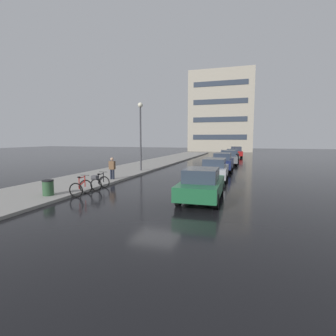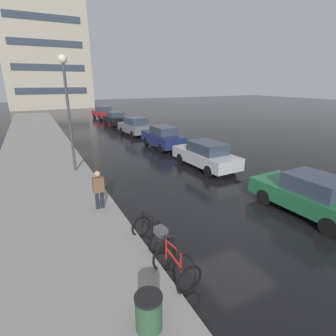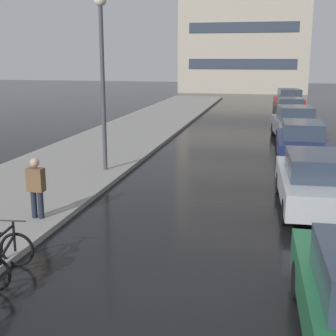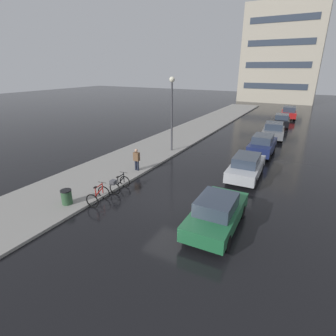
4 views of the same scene
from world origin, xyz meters
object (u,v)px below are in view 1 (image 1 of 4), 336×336
object	(u,v)px
car_navy	(223,162)
car_black	(232,155)
bicycle_second	(99,181)
streetlamp	(140,126)
car_green	(202,184)
car_grey	(228,158)
pedestrian	(112,168)
bicycle_nearest	(81,188)
trash_bin	(48,189)
car_red	(236,152)
car_silver	(215,169)

from	to	relation	value
car_navy	car_black	world-z (taller)	car_navy
bicycle_second	streetlamp	bearing A→B (deg)	96.86
car_green	streetlamp	bearing A→B (deg)	128.28
car_grey	pedestrian	size ratio (longest dim) A/B	2.44
streetlamp	bicycle_nearest	bearing A→B (deg)	-84.56
car_grey	trash_bin	world-z (taller)	car_grey
car_black	car_red	size ratio (longest dim) A/B	0.96
car_green	car_black	distance (m)	23.85
car_navy	pedestrian	size ratio (longest dim) A/B	2.54
car_navy	streetlamp	distance (m)	7.98
bicycle_nearest	car_grey	world-z (taller)	car_grey
car_silver	car_red	size ratio (longest dim) A/B	1.10
bicycle_second	car_green	distance (m)	6.10
car_navy	trash_bin	bearing A→B (deg)	-117.15
car_green	trash_bin	size ratio (longest dim) A/B	4.77
bicycle_nearest	trash_bin	size ratio (longest dim) A/B	1.29
car_silver	trash_bin	bearing A→B (deg)	-130.77
car_navy	streetlamp	size ratio (longest dim) A/B	0.69
bicycle_second	pedestrian	distance (m)	3.13
car_red	pedestrian	distance (m)	27.11
car_silver	car_navy	xyz separation A→B (m)	(-0.04, 5.47, 0.04)
trash_bin	bicycle_second	bearing A→B (deg)	64.85
car_green	car_black	xyz separation A→B (m)	(-0.36, 23.85, 0.00)
bicycle_second	car_red	xyz separation A→B (m)	(5.84, 29.25, 0.35)
car_black	car_navy	bearing A→B (deg)	-89.70
car_green	car_grey	size ratio (longest dim) A/B	1.08
streetlamp	car_grey	bearing A→B (deg)	51.95
streetlamp	bicycle_second	bearing A→B (deg)	-83.14
car_grey	streetlamp	size ratio (longest dim) A/B	0.67
car_black	car_red	distance (m)	6.16
car_grey	car_silver	bearing A→B (deg)	-89.71
car_red	pedestrian	world-z (taller)	car_red
car_green	trash_bin	xyz separation A→B (m)	(-7.26, -1.82, -0.31)
bicycle_second	car_red	bearing A→B (deg)	78.71
pedestrian	bicycle_second	bearing A→B (deg)	-74.10
bicycle_second	car_navy	size ratio (longest dim) A/B	0.34
bicycle_nearest	pedestrian	size ratio (longest dim) A/B	0.71
pedestrian	bicycle_nearest	bearing A→B (deg)	-80.09
car_green	car_red	distance (m)	30.01
bicycle_second	car_black	distance (m)	23.78
car_black	streetlamp	bearing A→B (deg)	-114.04
bicycle_second	car_black	xyz separation A→B (m)	(5.69, 23.09, 0.28)
bicycle_nearest	car_black	bearing A→B (deg)	76.89
bicycle_second	car_silver	world-z (taller)	car_silver
car_navy	trash_bin	world-z (taller)	car_navy
bicycle_second	trash_bin	bearing A→B (deg)	-115.15
bicycle_second	car_navy	xyz separation A→B (m)	(5.75, 11.00, 0.34)
car_navy	car_black	xyz separation A→B (m)	(-0.06, 12.09, -0.05)
streetlamp	car_silver	bearing A→B (deg)	-21.05
car_black	pedestrian	size ratio (longest dim) A/B	2.38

